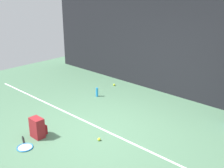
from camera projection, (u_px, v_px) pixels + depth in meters
The scene contains 8 objects.
ground_plane at pixel (100, 131), 6.30m from camera, with size 12.00×12.00×0.00m, color #4C7556.
back_fence at pixel (176, 46), 7.88m from camera, with size 10.00×0.10×2.88m, color black.
court_line at pixel (103, 129), 6.37m from camera, with size 9.00×0.05×0.00m, color white.
tennis_racket at pixel (25, 147), 5.68m from camera, with size 0.63×0.43×0.03m.
backpack at pixel (38, 128), 6.00m from camera, with size 0.30×0.28×0.44m.
tennis_ball_near_player at pixel (114, 85), 9.06m from camera, with size 0.07×0.07×0.07m, color #CCE033.
tennis_ball_by_fence at pixel (99, 139), 5.90m from camera, with size 0.07×0.07×0.07m, color #CCE033.
water_bottle at pixel (97, 92), 8.18m from camera, with size 0.07×0.07×0.26m, color #268CD8.
Camera 1 is at (4.03, -3.89, 3.09)m, focal length 45.69 mm.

